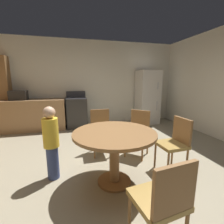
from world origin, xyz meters
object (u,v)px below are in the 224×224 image
Objects in this scene: refrigerator at (147,97)px; person_child at (51,141)px; chair_north at (101,129)px; oven_range at (77,112)px; chair_east at (175,141)px; chair_northeast at (138,130)px; chair_south at (163,200)px; dining_table at (114,143)px; microwave at (19,95)px.

refrigerator reaches higher than person_child.
chair_north is at bearing 59.58° from person_child.
refrigerator reaches higher than oven_range.
refrigerator reaches higher than chair_east.
oven_range reaches higher than person_child.
chair_south is at bearing 24.93° from chair_northeast.
chair_northeast is at bearing -67.75° from chair_east.
refrigerator is at bearing 134.19° from chair_north.
oven_range is at bearing 97.80° from dining_table.
person_child is (-1.87, 0.27, 0.08)m from chair_east.
microwave is 0.39× the size of dining_table.
dining_table is at bearing -0.00° from person_child.
chair_south is (-1.81, -3.92, -0.38)m from refrigerator.
person_child reaches higher than chair_north.
chair_south is (0.54, -3.98, 0.03)m from oven_range.
dining_table is at bearing -123.68° from refrigerator.
microwave reaches higher than chair_north.
chair_east is at bearing 12.67° from person_child.
refrigerator is 2.76m from chair_north.
chair_south is at bearing 47.18° from chair_east.
chair_south is (0.14, -2.01, 0.00)m from chair_north.
chair_northeast is 1.59m from person_child.
chair_south is at bearing -32.37° from person_child.
person_child is (-0.86, 0.33, -0.02)m from dining_table.
refrigerator reaches higher than microwave.
chair_east is 0.80× the size of person_child.
oven_range is 2.50× the size of microwave.
oven_range is 0.62× the size of refrigerator.
microwave is at bearing -179.87° from oven_range.
refrigerator is 1.55× the size of dining_table.
chair_south is (2.12, -3.97, -0.53)m from microwave.
refrigerator is 3.04m from chair_east.
oven_range reaches higher than chair_south.
dining_table is 1.01m from chair_north.
chair_east is (0.87, 1.06, 0.00)m from chair_south.
refrigerator reaches higher than chair_northeast.
dining_table is at bearing -56.27° from microwave.
chair_northeast is (1.09, -2.23, 0.03)m from oven_range.
refrigerator is at bearing -111.40° from chair_east.
dining_table is 1.31× the size of chair_south.
person_child is at bearing 159.08° from dining_table.
oven_range is 1.01× the size of person_child.
microwave is 0.51× the size of chair_south.
oven_range is at bearing 101.29° from person_child.
chair_south is 1.37m from chair_east.
microwave is 0.51× the size of chair_north.
oven_range is 1.26× the size of chair_northeast.
chair_north is (-0.68, 0.26, 0.00)m from chair_northeast.
oven_range reaches higher than dining_table.
microwave is at bearing 20.45° from chair_south.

